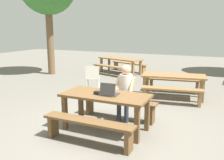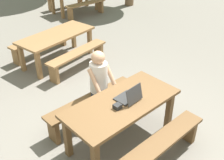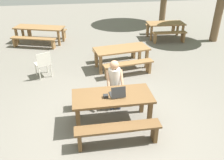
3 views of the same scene
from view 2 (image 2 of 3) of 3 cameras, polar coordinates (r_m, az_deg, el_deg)
name	(u,v)px [view 2 (image 2 of 3)]	position (r m, az deg, el deg)	size (l,w,h in m)	color
ground_plane	(121,140)	(4.54, 1.91, -12.36)	(30.00, 30.00, 0.00)	slate
picnic_table_front	(122,108)	(4.11, 2.07, -5.84)	(1.79, 0.83, 0.77)	brown
bench_near	(158,148)	(3.97, 9.51, -13.89)	(1.78, 0.30, 0.46)	brown
bench_far	(92,103)	(4.73, -4.17, -4.86)	(1.78, 0.30, 0.46)	brown
laptop	(129,97)	(4.05, 3.65, -3.47)	(0.34, 0.33, 0.27)	#2D2D2D
small_pouch	(117,106)	(3.90, 1.15, -5.53)	(0.11, 0.10, 0.07)	black
person_seated	(100,80)	(4.56, -2.50, -0.08)	(0.41, 0.41, 1.28)	#333847
bench_mid_south	(86,6)	(9.84, -5.49, 15.05)	(1.51, 0.36, 0.48)	olive
picnic_table_distant	(57,38)	(6.64, -11.49, 8.52)	(1.94, 1.06, 0.71)	olive
bench_distant_south	(78,56)	(6.30, -7.19, 4.94)	(1.69, 0.55, 0.46)	olive
bench_distant_north	(40,42)	(7.23, -14.82, 7.75)	(1.69, 0.55, 0.46)	olive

